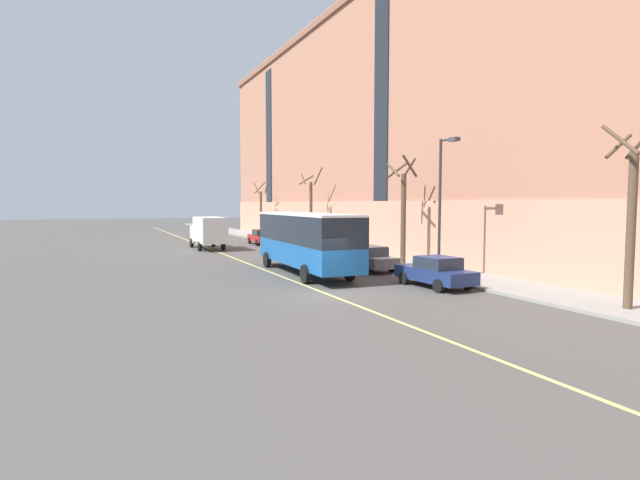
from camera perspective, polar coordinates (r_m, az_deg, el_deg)
The scene contains 15 objects.
ground_plane at distance 23.21m, azimuth 1.54°, elevation -6.24°, with size 260.00×260.00×0.00m, color #4C4947.
sidewalk at distance 30.47m, azimuth 14.25°, elevation -3.73°, with size 4.04×160.00×0.15m, color gray.
apartment_facade at distance 34.61m, azimuth 28.71°, elevation 15.62°, with size 15.20×110.00×22.76m.
city_bus at distance 29.71m, azimuth -1.64°, elevation 0.14°, with size 3.20×11.48×3.63m.
parked_car_silver_0 at distance 41.74m, azimuth -2.17°, elevation -0.52°, with size 2.11×4.31×1.56m.
parked_car_navy_2 at distance 25.76m, azimuth 13.07°, elevation -3.55°, with size 2.14×4.48×1.56m.
parked_car_red_3 at distance 51.61m, azimuth -6.69°, elevation 0.36°, with size 2.10×4.71×1.56m.
parked_car_darkgray_4 at distance 31.43m, azimuth 5.43°, elevation -2.08°, with size 2.12×4.70×1.56m.
box_truck at distance 46.85m, azimuth -12.64°, elevation 1.02°, with size 2.38×6.94×2.98m.
street_tree_near_corner at distance 22.47m, azimuth 31.96°, elevation 2.28°, with size 1.69×1.62×7.38m.
street_tree_mid_block at distance 33.49m, azimuth 9.48°, elevation 3.43°, with size 1.81×1.67×7.21m.
street_tree_far_uptown at distance 47.07m, azimuth -1.06°, elevation 3.61°, with size 1.82×1.74×7.44m.
street_tree_far_downtown at distance 61.46m, azimuth -6.78°, elevation 3.42°, with size 1.65×1.67×6.81m.
street_lamp at distance 28.30m, azimuth 13.81°, elevation 5.16°, with size 0.36×1.48×7.59m.
lane_centerline at distance 25.81m, azimuth -1.83°, elevation -5.17°, with size 0.16×140.00×0.01m, color #E0D66B.
Camera 1 is at (-10.03, -20.51, 4.20)m, focal length 28.00 mm.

